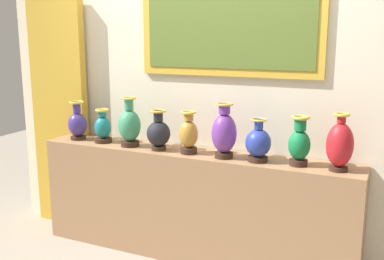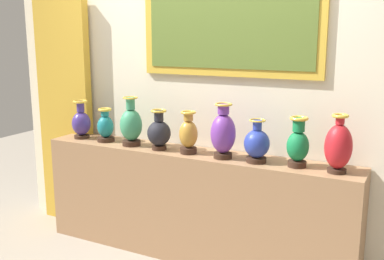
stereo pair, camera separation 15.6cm
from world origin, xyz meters
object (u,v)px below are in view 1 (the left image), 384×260
(vase_indigo, at_px, (78,123))
(vase_ochre, at_px, (189,134))
(vase_emerald, at_px, (299,143))
(vase_crimson, at_px, (340,145))
(vase_cobalt, at_px, (258,143))
(vase_jade, at_px, (130,126))
(vase_teal, at_px, (103,128))
(vase_onyx, at_px, (158,133))
(vase_violet, at_px, (224,133))

(vase_indigo, distance_m, vase_ochre, 1.07)
(vase_emerald, xyz_separation_m, vase_crimson, (0.27, -0.01, 0.02))
(vase_cobalt, height_order, vase_crimson, vase_crimson)
(vase_jade, xyz_separation_m, vase_crimson, (1.62, 0.00, 0.01))
(vase_teal, xyz_separation_m, vase_onyx, (0.55, -0.03, 0.01))
(vase_jade, relative_size, vase_crimson, 1.02)
(vase_cobalt, bearing_deg, vase_indigo, 179.13)
(vase_indigo, height_order, vase_emerald, vase_emerald)
(vase_teal, distance_m, vase_onyx, 0.55)
(vase_violet, bearing_deg, vase_teal, 178.20)
(vase_onyx, height_order, vase_violet, vase_violet)
(vase_violet, height_order, vase_crimson, vase_violet)
(vase_crimson, bearing_deg, vase_onyx, -179.33)
(vase_jade, bearing_deg, vase_violet, -1.08)
(vase_emerald, bearing_deg, vase_teal, 179.81)
(vase_ochre, relative_size, vase_cobalt, 1.05)
(vase_indigo, distance_m, vase_emerald, 1.89)
(vase_jade, bearing_deg, vase_indigo, 178.07)
(vase_indigo, height_order, vase_onyx, vase_indigo)
(vase_indigo, bearing_deg, vase_ochre, -1.52)
(vase_cobalt, bearing_deg, vase_ochre, -179.58)
(vase_jade, bearing_deg, vase_cobalt, -0.34)
(vase_indigo, bearing_deg, vase_violet, -1.42)
(vase_jade, height_order, vase_cobalt, vase_jade)
(vase_ochre, bearing_deg, vase_emerald, 1.65)
(vase_ochre, distance_m, vase_crimson, 1.09)
(vase_cobalt, xyz_separation_m, vase_crimson, (0.55, 0.01, 0.04))
(vase_cobalt, relative_size, vase_emerald, 0.89)
(vase_teal, bearing_deg, vase_violet, -1.80)
(vase_teal, xyz_separation_m, vase_emerald, (1.63, -0.01, 0.03))
(vase_teal, relative_size, vase_violet, 0.70)
(vase_jade, height_order, vase_crimson, vase_jade)
(vase_cobalt, relative_size, vase_crimson, 0.79)
(vase_indigo, xyz_separation_m, vase_jade, (0.54, -0.02, 0.03))
(vase_jade, height_order, vase_onyx, vase_jade)
(vase_emerald, bearing_deg, vase_jade, -179.43)
(vase_emerald, bearing_deg, vase_violet, -176.93)
(vase_jade, relative_size, vase_onyx, 1.25)
(vase_violet, relative_size, vase_cobalt, 1.32)
(vase_ochre, relative_size, vase_violet, 0.80)
(vase_ochre, bearing_deg, vase_violet, -1.03)
(vase_teal, height_order, vase_violet, vase_violet)
(vase_crimson, bearing_deg, vase_emerald, 177.15)
(vase_crimson, bearing_deg, vase_jade, -179.99)
(vase_cobalt, bearing_deg, vase_onyx, -179.34)
(vase_teal, bearing_deg, vase_crimson, -0.56)
(vase_violet, bearing_deg, vase_indigo, 178.58)
(vase_crimson, bearing_deg, vase_ochre, -179.45)
(vase_indigo, relative_size, vase_onyx, 1.05)
(vase_indigo, height_order, vase_violet, vase_violet)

